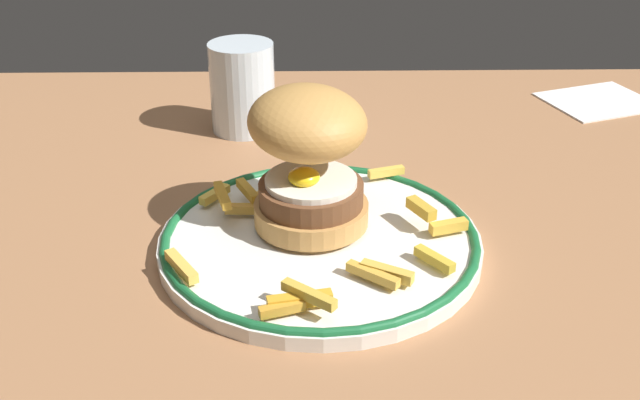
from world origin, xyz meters
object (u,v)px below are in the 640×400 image
Objects in this scene: water_glass at (243,94)px; napkin at (599,100)px; burger at (309,154)px; dinner_plate at (320,240)px.

water_glass reaches higher than napkin.
burger is 24.04cm from water_glass.
dinner_plate reaches higher than napkin.
burger reaches higher than napkin.
napkin is (42.65, 7.58, -3.98)cm from water_glass.
water_glass is (-8.04, 25.36, 3.34)cm from dinner_plate.
water_glass is at bearing 107.54° from burger.
burger reaches higher than dinner_plate.
burger is at bearing -72.46° from water_glass.
water_glass reaches higher than dinner_plate.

